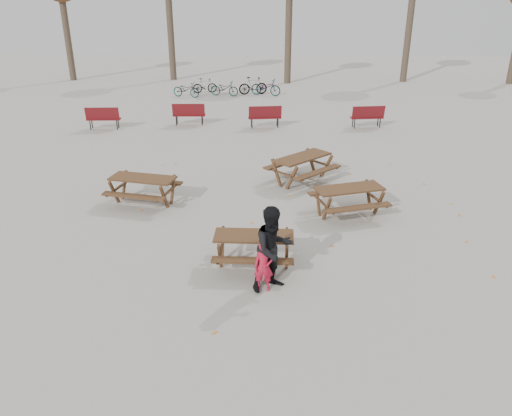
{
  "coord_description": "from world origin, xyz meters",
  "views": [
    {
      "loc": [
        0.53,
        -10.05,
        5.87
      ],
      "look_at": [
        0.0,
        1.0,
        1.0
      ],
      "focal_mm": 35.0,
      "sensor_mm": 36.0,
      "label": 1
    }
  ],
  "objects_px": {
    "adult": "(273,249)",
    "picnic_table_far": "(302,169)",
    "child": "(264,267)",
    "main_picnic_table": "(254,242)",
    "soda_bottle": "(260,236)",
    "food_tray": "(271,236)",
    "picnic_table_east": "(348,201)",
    "picnic_table_north": "(144,190)"
  },
  "relations": [
    {
      "from": "food_tray",
      "to": "adult",
      "type": "bearing_deg",
      "value": -85.3
    },
    {
      "from": "adult",
      "to": "picnic_table_far",
      "type": "height_order",
      "value": "adult"
    },
    {
      "from": "adult",
      "to": "main_picnic_table",
      "type": "bearing_deg",
      "value": 82.27
    },
    {
      "from": "picnic_table_far",
      "to": "soda_bottle",
      "type": "bearing_deg",
      "value": -146.83
    },
    {
      "from": "main_picnic_table",
      "to": "picnic_table_east",
      "type": "distance_m",
      "value": 3.88
    },
    {
      "from": "soda_bottle",
      "to": "child",
      "type": "xyz_separation_m",
      "value": [
        0.11,
        -0.82,
        -0.29
      ]
    },
    {
      "from": "food_tray",
      "to": "adult",
      "type": "height_order",
      "value": "adult"
    },
    {
      "from": "adult",
      "to": "picnic_table_east",
      "type": "xyz_separation_m",
      "value": [
        2.06,
        3.9,
        -0.53
      ]
    },
    {
      "from": "main_picnic_table",
      "to": "picnic_table_north",
      "type": "relative_size",
      "value": 0.95
    },
    {
      "from": "adult",
      "to": "child",
      "type": "bearing_deg",
      "value": 170.06
    },
    {
      "from": "main_picnic_table",
      "to": "child",
      "type": "distance_m",
      "value": 1.06
    },
    {
      "from": "soda_bottle",
      "to": "adult",
      "type": "distance_m",
      "value": 0.8
    },
    {
      "from": "food_tray",
      "to": "soda_bottle",
      "type": "distance_m",
      "value": 0.27
    },
    {
      "from": "main_picnic_table",
      "to": "picnic_table_east",
      "type": "bearing_deg",
      "value": 49.69
    },
    {
      "from": "child",
      "to": "soda_bottle",
      "type": "bearing_deg",
      "value": 94.72
    },
    {
      "from": "picnic_table_far",
      "to": "child",
      "type": "bearing_deg",
      "value": -144.49
    },
    {
      "from": "soda_bottle",
      "to": "picnic_table_east",
      "type": "height_order",
      "value": "soda_bottle"
    },
    {
      "from": "child",
      "to": "adult",
      "type": "distance_m",
      "value": 0.43
    },
    {
      "from": "main_picnic_table",
      "to": "picnic_table_east",
      "type": "relative_size",
      "value": 0.95
    },
    {
      "from": "food_tray",
      "to": "picnic_table_far",
      "type": "height_order",
      "value": "picnic_table_far"
    },
    {
      "from": "main_picnic_table",
      "to": "food_tray",
      "type": "relative_size",
      "value": 10.0
    },
    {
      "from": "soda_bottle",
      "to": "picnic_table_east",
      "type": "xyz_separation_m",
      "value": [
        2.36,
        3.16,
        -0.44
      ]
    },
    {
      "from": "soda_bottle",
      "to": "picnic_table_east",
      "type": "relative_size",
      "value": 0.09
    },
    {
      "from": "child",
      "to": "picnic_table_north",
      "type": "bearing_deg",
      "value": 126.34
    },
    {
      "from": "main_picnic_table",
      "to": "food_tray",
      "type": "height_order",
      "value": "food_tray"
    },
    {
      "from": "soda_bottle",
      "to": "child",
      "type": "distance_m",
      "value": 0.88
    },
    {
      "from": "food_tray",
      "to": "picnic_table_east",
      "type": "height_order",
      "value": "picnic_table_east"
    },
    {
      "from": "main_picnic_table",
      "to": "picnic_table_east",
      "type": "xyz_separation_m",
      "value": [
        2.51,
        2.95,
        -0.18
      ]
    },
    {
      "from": "adult",
      "to": "picnic_table_north",
      "type": "xyz_separation_m",
      "value": [
        -3.9,
        4.42,
        -0.53
      ]
    },
    {
      "from": "child",
      "to": "main_picnic_table",
      "type": "bearing_deg",
      "value": 101.06
    },
    {
      "from": "child",
      "to": "picnic_table_north",
      "type": "height_order",
      "value": "child"
    },
    {
      "from": "picnic_table_east",
      "to": "picnic_table_north",
      "type": "bearing_deg",
      "value": 156.27
    },
    {
      "from": "main_picnic_table",
      "to": "picnic_table_north",
      "type": "bearing_deg",
      "value": 134.76
    },
    {
      "from": "soda_bottle",
      "to": "child",
      "type": "relative_size",
      "value": 0.15
    },
    {
      "from": "adult",
      "to": "picnic_table_far",
      "type": "relative_size",
      "value": 0.93
    },
    {
      "from": "food_tray",
      "to": "picnic_table_east",
      "type": "xyz_separation_m",
      "value": [
        2.13,
        3.03,
        -0.39
      ]
    },
    {
      "from": "soda_bottle",
      "to": "adult",
      "type": "height_order",
      "value": "adult"
    },
    {
      "from": "main_picnic_table",
      "to": "adult",
      "type": "relative_size",
      "value": 0.96
    },
    {
      "from": "food_tray",
      "to": "picnic_table_north",
      "type": "relative_size",
      "value": 0.09
    },
    {
      "from": "child",
      "to": "picnic_table_east",
      "type": "height_order",
      "value": "child"
    },
    {
      "from": "picnic_table_north",
      "to": "picnic_table_far",
      "type": "distance_m",
      "value": 5.17
    },
    {
      "from": "picnic_table_north",
      "to": "main_picnic_table",
      "type": "bearing_deg",
      "value": -33.96
    }
  ]
}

